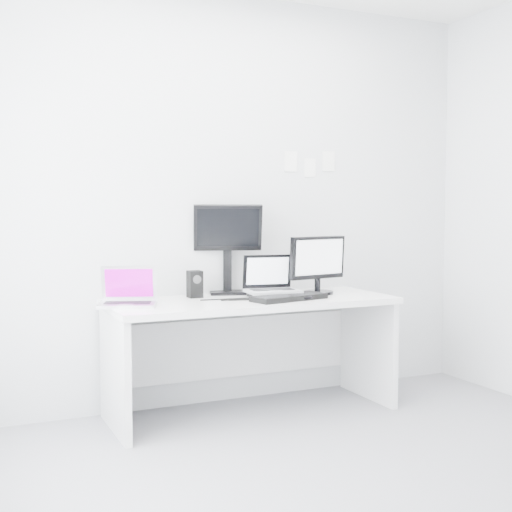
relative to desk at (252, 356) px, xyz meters
name	(u,v)px	position (x,y,z in m)	size (l,w,h in m)	color
ground	(360,485)	(0.00, -1.25, -0.36)	(3.60, 3.60, 0.00)	slate
back_wall	(230,200)	(0.00, 0.35, 0.99)	(3.60, 3.60, 0.00)	silver
desk	(252,356)	(0.00, 0.00, 0.00)	(1.80, 0.70, 0.73)	white
macbook	(127,286)	(-0.79, -0.01, 0.49)	(0.32, 0.24, 0.24)	#ABABAF
speaker	(195,284)	(-0.31, 0.20, 0.45)	(0.09, 0.09, 0.17)	black
dell_laptop	(273,276)	(0.16, 0.02, 0.50)	(0.33, 0.26, 0.28)	#A3A5AA
rear_monitor	(228,248)	(-0.05, 0.28, 0.67)	(0.45, 0.16, 0.61)	black
samsung_monitor	(318,264)	(0.50, 0.04, 0.56)	(0.43, 0.20, 0.40)	black
keyboard	(289,297)	(0.19, -0.15, 0.38)	(0.49, 0.17, 0.03)	black
mouse	(305,297)	(0.27, -0.20, 0.38)	(0.11, 0.07, 0.04)	black
wall_note_0	(291,161)	(0.45, 0.34, 1.26)	(0.10, 0.00, 0.14)	white
wall_note_1	(310,168)	(0.60, 0.34, 1.22)	(0.09, 0.00, 0.13)	white
wall_note_2	(328,161)	(0.75, 0.34, 1.26)	(0.10, 0.00, 0.14)	white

